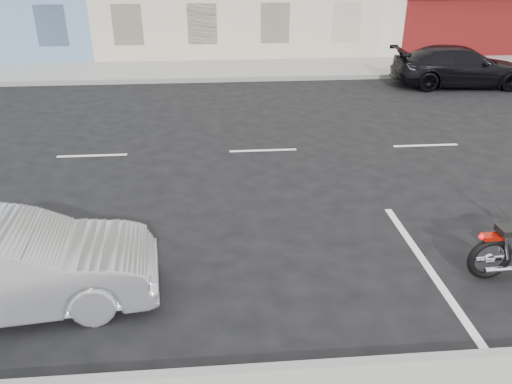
% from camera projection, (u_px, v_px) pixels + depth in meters
% --- Properties ---
extents(ground, '(120.00, 120.00, 0.00)m').
position_uv_depth(ground, '(345.00, 148.00, 12.05)').
color(ground, black).
rests_on(ground, ground).
extents(sidewalk_far, '(80.00, 3.40, 0.15)m').
position_uv_depth(sidewalk_far, '(165.00, 71.00, 19.44)').
color(sidewalk_far, gray).
rests_on(sidewalk_far, ground).
extents(curb_far, '(80.00, 0.12, 0.16)m').
position_uv_depth(curb_far, '(161.00, 81.00, 17.91)').
color(curb_far, gray).
rests_on(curb_far, ground).
extents(sedan_silver, '(3.93, 1.75, 1.25)m').
position_uv_depth(sedan_silver, '(6.00, 267.00, 6.43)').
color(sedan_silver, '#93959A').
rests_on(sedan_silver, ground).
extents(car_far, '(4.79, 2.22, 1.36)m').
position_uv_depth(car_far, '(460.00, 66.00, 17.29)').
color(car_far, black).
rests_on(car_far, ground).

